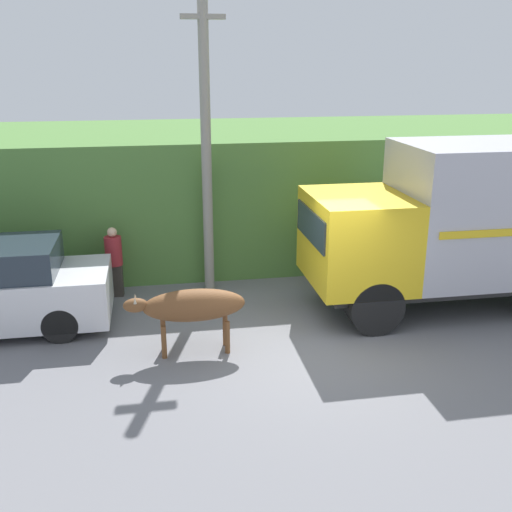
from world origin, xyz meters
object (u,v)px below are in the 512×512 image
pedestrian_on_hill (114,259)px  utility_pole (206,137)px  cargo_truck (471,221)px  brown_cow (192,306)px

pedestrian_on_hill → utility_pole: 3.28m
cargo_truck → utility_pole: utility_pole is taller
cargo_truck → pedestrian_on_hill: size_ratio=3.99×
brown_cow → pedestrian_on_hill: bearing=109.6°
utility_pole → pedestrian_on_hill: bearing=-177.2°
cargo_truck → brown_cow: size_ratio=2.95×
brown_cow → utility_pole: 3.99m
cargo_truck → brown_cow: cargo_truck is taller
cargo_truck → pedestrian_on_hill: (-7.19, 1.82, -1.00)m
brown_cow → pedestrian_on_hill: (-1.46, 2.94, -0.03)m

